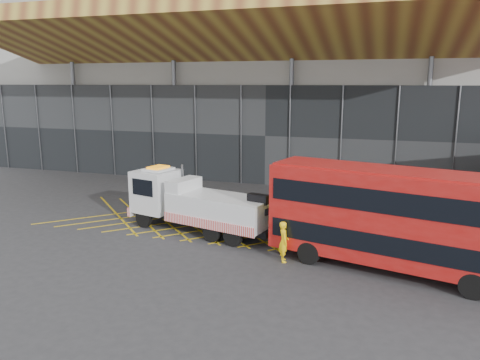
% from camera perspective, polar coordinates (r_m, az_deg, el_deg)
% --- Properties ---
extents(ground_plane, '(120.00, 120.00, 0.00)m').
position_cam_1_polar(ground_plane, '(28.66, -6.67, -4.91)').
color(ground_plane, '#2C2C2F').
extents(road_markings, '(27.96, 7.16, 0.01)m').
position_cam_1_polar(road_markings, '(26.91, 4.33, -5.97)').
color(road_markings, gold).
rests_on(road_markings, ground_plane).
extents(construction_building, '(55.00, 23.97, 18.00)m').
position_cam_1_polar(construction_building, '(44.40, 5.44, 12.75)').
color(construction_building, gray).
rests_on(construction_building, ground_plane).
extents(recovery_truck, '(10.09, 4.43, 3.52)m').
position_cam_1_polar(recovery_truck, '(26.19, -5.59, -2.80)').
color(recovery_truck, black).
rests_on(recovery_truck, ground_plane).
extents(bus_towed, '(11.50, 5.21, 4.57)m').
position_cam_1_polar(bus_towed, '(21.37, 18.59, -4.21)').
color(bus_towed, '#9E0F0C').
rests_on(bus_towed, ground_plane).
extents(worker, '(0.68, 0.82, 1.93)m').
position_cam_1_polar(worker, '(21.98, 5.35, -7.48)').
color(worker, yellow).
rests_on(worker, ground_plane).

